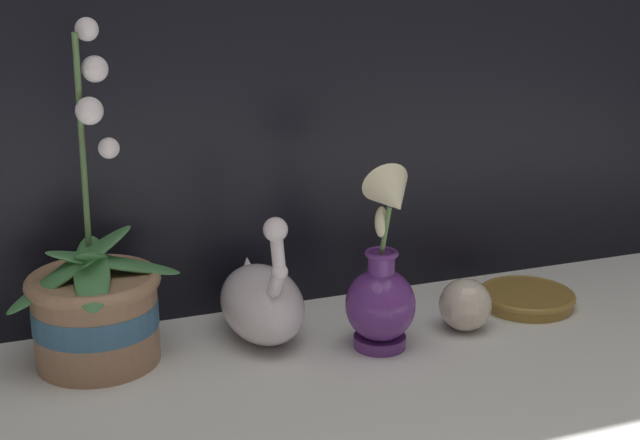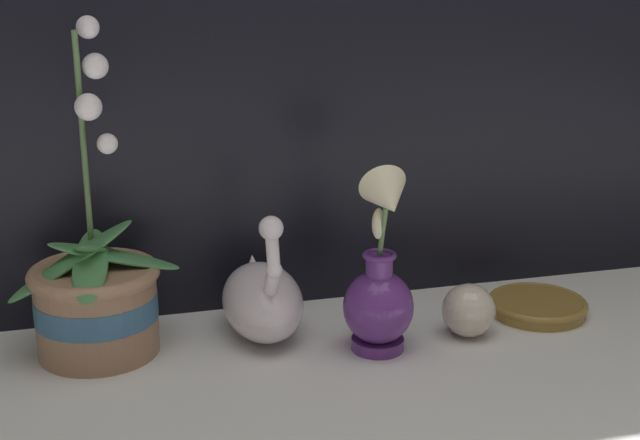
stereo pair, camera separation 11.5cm
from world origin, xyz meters
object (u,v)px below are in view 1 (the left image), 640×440
(blue_vase, at_px, (382,287))
(glass_sphere, at_px, (465,305))
(amber_dish, at_px, (526,297))
(orchid_potted_plant, at_px, (95,305))
(swan_figurine, at_px, (261,300))

(blue_vase, relative_size, glass_sphere, 3.48)
(blue_vase, bearing_deg, amber_dish, 12.68)
(blue_vase, distance_m, amber_dish, 0.30)
(orchid_potted_plant, height_order, glass_sphere, orchid_potted_plant)
(swan_figurine, height_order, blue_vase, blue_vase)
(glass_sphere, bearing_deg, blue_vase, -173.67)
(orchid_potted_plant, relative_size, swan_figurine, 2.28)
(orchid_potted_plant, relative_size, glass_sphere, 5.90)
(blue_vase, height_order, glass_sphere, blue_vase)
(blue_vase, relative_size, amber_dish, 1.79)
(amber_dish, bearing_deg, glass_sphere, -161.06)
(swan_figurine, xyz_separation_m, amber_dish, (0.43, -0.03, -0.04))
(glass_sphere, bearing_deg, amber_dish, 18.94)
(swan_figurine, relative_size, glass_sphere, 2.59)
(orchid_potted_plant, bearing_deg, blue_vase, -14.38)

